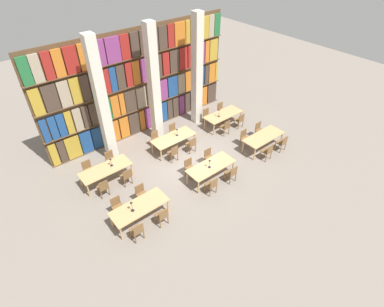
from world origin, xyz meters
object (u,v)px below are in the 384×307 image
Objects in this scene: chair_10 at (282,143)px; reading_table_3 at (106,170)px; chair_11 at (259,130)px; chair_0 at (137,231)px; chair_2 at (162,216)px; chair_13 at (88,169)px; chair_18 at (191,144)px; desk_lamp_0 at (132,205)px; chair_17 at (156,139)px; pillar_center at (154,86)px; chair_20 at (225,127)px; chair_21 at (207,116)px; chair_23 at (221,109)px; chair_6 at (232,173)px; reading_table_5 at (223,115)px; reading_table_1 at (211,167)px; desk_lamp_1 at (210,162)px; desk_lamp_4 at (219,111)px; chair_9 at (245,137)px; reading_table_2 at (264,137)px; desk_lamp_3 at (177,131)px; chair_22 at (240,120)px; chair_8 at (268,151)px; desk_lamp_2 at (111,161)px; chair_12 at (103,187)px; chair_15 at (111,159)px; chair_3 at (141,194)px; chair_14 at (126,176)px; pillar_left at (102,104)px; reading_table_0 at (139,208)px; chair_1 at (118,206)px; chair_4 at (212,185)px; chair_7 at (209,157)px; pillar_right at (197,72)px; chair_16 at (173,153)px; chair_5 at (190,167)px.

reading_table_3 is (-7.91, 3.51, 0.18)m from chair_10.
chair_0 is at bearing 10.42° from chair_11.
chair_2 is 4.45m from chair_13.
desk_lamp_0 is at bearing -154.98° from chair_18.
chair_17 is 1.87m from chair_18.
desk_lamp_0 is at bearing -132.98° from pillar_center.
chair_21 is at bearing 90.00° from chair_20.
chair_6 is at bearing 51.19° from chair_23.
reading_table_5 is at bearing -20.72° from pillar_center.
reading_table_1 is (4.03, 0.07, -0.41)m from desk_lamp_0.
chair_13 is 5.02m from chair_18.
desk_lamp_4 is at bearing 41.46° from desk_lamp_1.
chair_9 is 0.40× the size of reading_table_5.
reading_table_2 is 4.39m from desk_lamp_3.
desk_lamp_0 is 7.63m from reading_table_2.
chair_22 is at bearing 27.39° from reading_table_1.
desk_lamp_0 is 4.68m from chair_6.
chair_8 is 7.39m from desk_lamp_2.
chair_2 is 0.40× the size of reading_table_1.
chair_12 is 0.40× the size of reading_table_5.
chair_8 is 3.02m from chair_22.
desk_lamp_4 is at bearing 39.07° from chair_23.
chair_3 is at bearing 89.02° from chair_15.
chair_14 is 2.21× the size of desk_lamp_3.
desk_lamp_2 is at bearing 76.43° from chair_0.
chair_21 is at bearing -5.91° from pillar_left.
chair_12 and chair_21 have the same top height.
reading_table_0 is at bearing -179.92° from desk_lamp_1.
chair_3 reaches higher than reading_table_3.
chair_2 is 6.81m from chair_20.
chair_1 is 2.32m from desk_lamp_2.
chair_4 is 1.91m from chair_7.
chair_13 and chair_20 have the same top height.
pillar_center is 6.67× the size of chair_6.
reading_table_2 is (0.93, -4.18, -2.33)m from pillar_right.
reading_table_3 is at bearing -178.23° from desk_lamp_2.
reading_table_3 is (-7.91, 2.02, 0.18)m from chair_11.
chair_16 is 3.82m from desk_lamp_4.
chair_9 is 1.00× the size of chair_10.
chair_5 is 4.88m from chair_22.
pillar_left reaches higher than chair_4.
desk_lamp_1 reaches higher than chair_1.
chair_17 is at bearing 104.82° from chair_6.
chair_15 is 6.34m from desk_lamp_4.
chair_12 is 1.00× the size of chair_16.
chair_3 is (1.09, 1.50, 0.00)m from chair_0.
chair_0 is 4.32m from chair_13.
chair_4 is 4.55m from desk_lamp_2.
chair_4 is 1.00× the size of chair_22.
chair_21 and chair_22 have the same top height.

